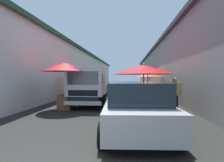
# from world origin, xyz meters

# --- Properties ---
(ground) EXTENTS (90.00, 90.00, 0.00)m
(ground) POSITION_xyz_m (13.50, 0.00, 0.00)
(ground) COLOR #282826
(building_left_whitewash) EXTENTS (49.80, 7.50, 4.66)m
(building_left_whitewash) POSITION_xyz_m (15.75, 7.41, 2.34)
(building_left_whitewash) COLOR silver
(building_left_whitewash) RESTS_ON ground
(building_right_concrete) EXTENTS (49.80, 7.50, 5.00)m
(building_right_concrete) POSITION_xyz_m (15.75, -7.41, 2.51)
(building_right_concrete) COLOR gray
(building_right_concrete) RESTS_ON ground
(fruit_stall_mid_lane) EXTENTS (2.22, 2.22, 2.39)m
(fruit_stall_mid_lane) POSITION_xyz_m (10.17, 2.42, 1.77)
(fruit_stall_mid_lane) COLOR #9E9EA3
(fruit_stall_mid_lane) RESTS_ON ground
(fruit_stall_near_left) EXTENTS (2.72, 2.72, 2.22)m
(fruit_stall_near_left) POSITION_xyz_m (6.05, -1.73, 1.74)
(fruit_stall_near_left) COLOR #9E9EA3
(fruit_stall_near_left) RESTS_ON ground
(fruit_stall_near_right) EXTENTS (2.49, 2.49, 2.23)m
(fruit_stall_near_right) POSITION_xyz_m (8.80, -2.19, 1.70)
(fruit_stall_near_right) COLOR #9E9EA3
(fruit_stall_near_right) RESTS_ON ground
(fruit_stall_far_left) EXTENTS (2.23, 2.23, 2.40)m
(fruit_stall_far_left) POSITION_xyz_m (6.42, 2.09, 1.82)
(fruit_stall_far_left) COLOR #9E9EA3
(fruit_stall_far_left) RESTS_ON ground
(fruit_stall_far_right) EXTENTS (2.15, 2.15, 2.20)m
(fruit_stall_far_right) POSITION_xyz_m (13.22, -2.77, 1.62)
(fruit_stall_far_right) COLOR #9E9EA3
(fruit_stall_far_right) RESTS_ON ground
(hatchback_car) EXTENTS (4.02, 2.14, 1.45)m
(hatchback_car) POSITION_xyz_m (3.35, -1.24, 0.74)
(hatchback_car) COLOR #ADAFB5
(hatchback_car) RESTS_ON ground
(delivery_truck) EXTENTS (4.95, 2.03, 2.08)m
(delivery_truck) POSITION_xyz_m (7.42, 1.10, 1.04)
(delivery_truck) COLOR black
(delivery_truck) RESTS_ON ground
(vendor_by_crates) EXTENTS (0.49, 0.45, 1.56)m
(vendor_by_crates) POSITION_xyz_m (13.41, 1.84, 0.89)
(vendor_by_crates) COLOR #665B4C
(vendor_by_crates) RESTS_ON ground
(vendor_in_shade) EXTENTS (0.30, 0.62, 1.57)m
(vendor_in_shade) POSITION_xyz_m (6.17, -3.12, 0.90)
(vendor_in_shade) COLOR #232328
(vendor_in_shade) RESTS_ON ground
(parked_scooter) EXTENTS (1.64, 0.65, 1.14)m
(parked_scooter) POSITION_xyz_m (10.41, -2.65, 0.45)
(parked_scooter) COLOR black
(parked_scooter) RESTS_ON ground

